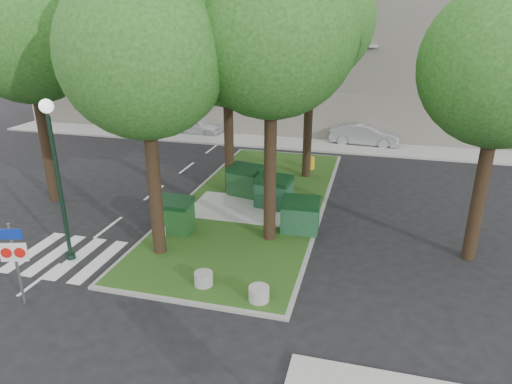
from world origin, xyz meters
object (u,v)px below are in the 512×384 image
(car_white, at_px, (197,125))
(tree_street_left, at_px, (28,23))
(tree_median_far, at_px, (315,7))
(tree_street_right, at_px, (510,49))
(tree_median_near_right, at_px, (275,13))
(dumpster_c, at_px, (274,192))
(tree_median_mid, at_px, (229,39))
(bollard_left, at_px, (159,230))
(litter_bin, at_px, (311,163))
(dumpster_d, at_px, (300,215))
(bollard_mid, at_px, (204,279))
(dumpster_a, at_px, (173,215))
(traffic_sign_pole, at_px, (14,253))
(car_silver, at_px, (365,134))
(bollard_right, at_px, (259,294))
(street_lamp, at_px, (56,163))
(tree_median_near_left, at_px, (146,37))
(dumpster_b, at_px, (245,181))

(car_white, bearing_deg, tree_street_left, 177.47)
(tree_median_far, xyz_separation_m, tree_street_right, (6.80, -7.00, -1.34))
(tree_median_near_right, xyz_separation_m, dumpster_c, (-0.61, 2.96, -7.19))
(tree_median_mid, xyz_separation_m, tree_street_left, (-7.50, -3.00, 0.67))
(tree_street_right, xyz_separation_m, bollard_left, (-11.19, -1.39, -6.68))
(litter_bin, bearing_deg, tree_median_far, -89.68)
(dumpster_d, distance_m, bollard_mid, 5.07)
(tree_median_near_right, bearing_deg, litter_bin, 88.72)
(dumpster_a, height_order, traffic_sign_pole, traffic_sign_pole)
(car_white, distance_m, car_silver, 11.75)
(tree_median_mid, height_order, dumpster_d, tree_median_mid)
(dumpster_c, xyz_separation_m, dumpster_d, (1.52, -2.12, -0.03))
(traffic_sign_pole, relative_size, car_white, 0.69)
(bollard_right, distance_m, street_lamp, 7.71)
(traffic_sign_pole, bearing_deg, tree_median_near_left, 38.68)
(tree_street_right, height_order, bollard_mid, tree_street_right)
(tree_median_near_left, distance_m, traffic_sign_pole, 7.31)
(tree_street_left, distance_m, traffic_sign_pole, 10.41)
(dumpster_b, height_order, dumpster_c, dumpster_b)
(bollard_left, bearing_deg, dumpster_a, 53.00)
(dumpster_d, bearing_deg, dumpster_c, 122.59)
(tree_street_left, bearing_deg, tree_median_near_left, -26.57)
(tree_street_left, distance_m, street_lamp, 7.46)
(tree_median_far, relative_size, tree_street_right, 1.18)
(street_lamp, bearing_deg, tree_street_left, 131.10)
(tree_median_mid, height_order, bollard_mid, tree_median_mid)
(tree_median_near_left, relative_size, bollard_mid, 18.09)
(tree_median_near_right, relative_size, tree_median_mid, 1.15)
(street_lamp, bearing_deg, tree_median_far, 58.08)
(tree_median_near_left, distance_m, dumpster_b, 8.99)
(tree_street_left, distance_m, dumpster_d, 13.34)
(bollard_right, relative_size, car_silver, 0.14)
(tree_median_near_right, relative_size, bollard_mid, 19.69)
(tree_median_mid, height_order, dumpster_a, tree_median_mid)
(tree_median_far, height_order, bollard_mid, tree_median_far)
(tree_street_right, bearing_deg, tree_street_left, 176.73)
(dumpster_b, distance_m, street_lamp, 8.78)
(dumpster_c, bearing_deg, litter_bin, 91.95)
(tree_median_near_left, distance_m, car_silver, 19.23)
(litter_bin, bearing_deg, tree_median_mid, -127.59)
(dumpster_d, relative_size, car_white, 0.40)
(litter_bin, distance_m, traffic_sign_pole, 15.81)
(bollard_mid, bearing_deg, tree_street_right, 26.77)
(tree_median_mid, relative_size, dumpster_c, 5.96)
(tree_median_near_right, bearing_deg, bollard_right, -82.41)
(traffic_sign_pole, height_order, car_silver, traffic_sign_pole)
(traffic_sign_pole, distance_m, car_white, 20.96)
(tree_median_mid, height_order, bollard_left, tree_median_mid)
(bollard_left, relative_size, bollard_right, 0.86)
(dumpster_d, bearing_deg, bollard_right, -97.35)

